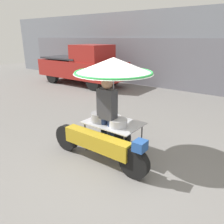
# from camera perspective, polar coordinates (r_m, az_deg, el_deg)

# --- Properties ---
(ground_plane) EXTENTS (36.00, 36.00, 0.00)m
(ground_plane) POSITION_cam_1_polar(r_m,az_deg,el_deg) (4.41, -0.81, -14.35)
(ground_plane) COLOR slate
(shopfront_building) EXTENTS (28.00, 2.06, 3.65)m
(shopfront_building) POSITION_cam_1_polar(r_m,az_deg,el_deg) (11.34, 26.10, 14.11)
(shopfront_building) COLOR gray
(shopfront_building) RESTS_ON ground
(vendor_motorcycle_cart) EXTENTS (2.34, 1.60, 2.05)m
(vendor_motorcycle_cart) POSITION_cam_1_polar(r_m,az_deg,el_deg) (4.38, -0.32, 6.77)
(vendor_motorcycle_cart) COLOR black
(vendor_motorcycle_cart) RESTS_ON ground
(vendor_person) EXTENTS (0.38, 0.22, 1.68)m
(vendor_person) POSITION_cam_1_polar(r_m,az_deg,el_deg) (4.48, -1.28, -0.30)
(vendor_person) COLOR navy
(vendor_person) RESTS_ON ground
(pickup_truck) EXTENTS (4.99, 1.78, 2.06)m
(pickup_truck) POSITION_cam_1_polar(r_m,az_deg,el_deg) (11.80, -7.54, 11.90)
(pickup_truck) COLOR black
(pickup_truck) RESTS_ON ground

